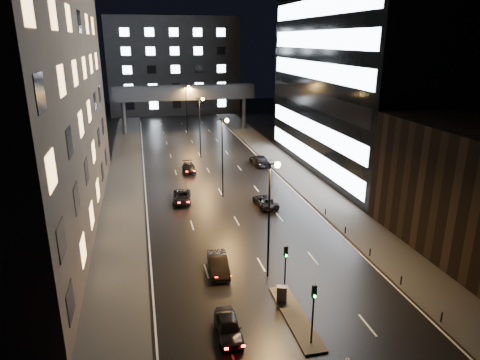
# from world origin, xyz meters

# --- Properties ---
(ground) EXTENTS (160.00, 160.00, 0.00)m
(ground) POSITION_xyz_m (0.00, 40.00, 0.00)
(ground) COLOR black
(ground) RESTS_ON ground
(sidewalk_left) EXTENTS (5.00, 110.00, 0.15)m
(sidewalk_left) POSITION_xyz_m (-12.50, 35.00, 0.07)
(sidewalk_left) COLOR #383533
(sidewalk_left) RESTS_ON ground
(sidewalk_right) EXTENTS (5.00, 110.00, 0.15)m
(sidewalk_right) POSITION_xyz_m (12.50, 35.00, 0.07)
(sidewalk_right) COLOR #383533
(sidewalk_right) RESTS_ON ground
(building_right_low) EXTENTS (10.00, 18.00, 12.00)m
(building_right_low) POSITION_xyz_m (20.00, 9.00, 6.00)
(building_right_low) COLOR black
(building_right_low) RESTS_ON ground
(building_right_glass) EXTENTS (20.00, 36.00, 45.00)m
(building_right_glass) POSITION_xyz_m (25.00, 36.00, 22.50)
(building_right_glass) COLOR black
(building_right_glass) RESTS_ON ground
(building_far) EXTENTS (34.00, 14.00, 25.00)m
(building_far) POSITION_xyz_m (0.00, 98.00, 12.50)
(building_far) COLOR #333335
(building_far) RESTS_ON ground
(skybridge) EXTENTS (30.00, 3.00, 10.00)m
(skybridge) POSITION_xyz_m (0.00, 70.00, 8.34)
(skybridge) COLOR #333335
(skybridge) RESTS_ON ground
(median_island) EXTENTS (1.60, 8.00, 0.15)m
(median_island) POSITION_xyz_m (0.30, 2.00, 0.07)
(median_island) COLOR #383533
(median_island) RESTS_ON ground
(traffic_signal_near) EXTENTS (0.28, 0.34, 4.40)m
(traffic_signal_near) POSITION_xyz_m (0.30, 4.49, 3.09)
(traffic_signal_near) COLOR black
(traffic_signal_near) RESTS_ON median_island
(traffic_signal_far) EXTENTS (0.28, 0.34, 4.40)m
(traffic_signal_far) POSITION_xyz_m (0.30, -1.01, 3.09)
(traffic_signal_far) COLOR black
(traffic_signal_far) RESTS_ON median_island
(bollard_row) EXTENTS (0.12, 25.12, 0.90)m
(bollard_row) POSITION_xyz_m (10.20, 6.50, 0.45)
(bollard_row) COLOR black
(bollard_row) RESTS_ON ground
(streetlight_near) EXTENTS (1.45, 0.50, 10.15)m
(streetlight_near) POSITION_xyz_m (0.16, 8.00, 6.50)
(streetlight_near) COLOR black
(streetlight_near) RESTS_ON ground
(streetlight_mid_a) EXTENTS (1.45, 0.50, 10.15)m
(streetlight_mid_a) POSITION_xyz_m (0.16, 28.00, 6.50)
(streetlight_mid_a) COLOR black
(streetlight_mid_a) RESTS_ON ground
(streetlight_mid_b) EXTENTS (1.45, 0.50, 10.15)m
(streetlight_mid_b) POSITION_xyz_m (0.16, 48.00, 6.50)
(streetlight_mid_b) COLOR black
(streetlight_mid_b) RESTS_ON ground
(streetlight_far) EXTENTS (1.45, 0.50, 10.15)m
(streetlight_far) POSITION_xyz_m (0.16, 68.00, 6.50)
(streetlight_far) COLOR black
(streetlight_far) RESTS_ON ground
(car_away_a) EXTENTS (1.78, 4.15, 1.40)m
(car_away_a) POSITION_xyz_m (-4.86, 1.16, 0.70)
(car_away_a) COLOR black
(car_away_a) RESTS_ON ground
(car_away_b) EXTENTS (1.82, 4.59, 1.49)m
(car_away_b) POSITION_xyz_m (-3.98, 9.68, 0.74)
(car_away_b) COLOR black
(car_away_b) RESTS_ON ground
(car_away_c) EXTENTS (2.72, 4.97, 1.32)m
(car_away_c) POSITION_xyz_m (-5.33, 27.33, 0.66)
(car_away_c) COLOR black
(car_away_c) RESTS_ON ground
(car_away_d) EXTENTS (1.89, 4.58, 1.33)m
(car_away_d) POSITION_xyz_m (-2.96, 39.84, 0.66)
(car_away_d) COLOR black
(car_away_d) RESTS_ON ground
(car_toward_a) EXTENTS (2.42, 4.84, 1.32)m
(car_toward_a) POSITION_xyz_m (4.36, 23.57, 0.66)
(car_toward_a) COLOR black
(car_toward_a) RESTS_ON ground
(car_toward_b) EXTENTS (2.44, 5.50, 1.57)m
(car_toward_b) POSITION_xyz_m (8.58, 41.06, 0.78)
(car_toward_b) COLOR black
(car_toward_b) RESTS_ON ground
(utility_cabinet) EXTENTS (0.86, 0.69, 1.30)m
(utility_cabinet) POSITION_xyz_m (-0.10, 3.98, 0.80)
(utility_cabinet) COLOR #555558
(utility_cabinet) RESTS_ON median_island
(cone_b) EXTENTS (0.36, 0.36, 0.44)m
(cone_b) POSITION_xyz_m (1.87, -3.12, 0.22)
(cone_b) COLOR #E1440B
(cone_b) RESTS_ON ground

